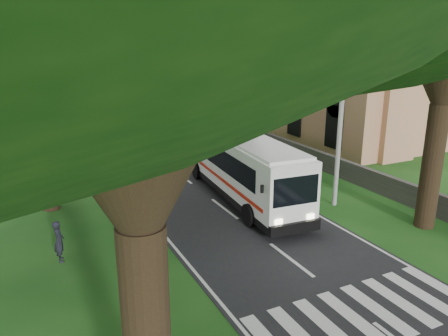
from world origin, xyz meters
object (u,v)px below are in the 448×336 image
pedestrian (59,241)px  church (333,78)px  distant_car_b (80,99)px  distant_car_a (72,109)px  coach_bus (239,163)px  pole_mid (191,88)px  distant_car_c (86,87)px  pole_far (133,73)px  pole_near (340,127)px

pedestrian → church: bearing=-58.6°
church → distant_car_b: bearing=123.2°
distant_car_a → distant_car_b: (2.20, 8.56, 0.04)m
coach_bus → distant_car_a: coach_bus is taller
pole_mid → distant_car_c: 40.09m
distant_car_b → pole_far: bearing=-19.0°
distant_car_c → pole_near: bearing=81.5°
distant_car_a → pedestrian: size_ratio=2.33×
pole_mid → pedestrian: (-13.71, -20.03, -3.33)m
pole_near → pedestrian: bearing=-179.9°
pole_far → distant_car_b: 8.24m
distant_car_b → pedestrian: (-7.41, -44.07, 0.11)m
pole_far → distant_car_b: pole_far is taller
church → coach_bus: bearing=-143.4°
pole_near → distant_car_a: pole_near is taller
pole_near → pedestrian: size_ratio=4.72×
pole_near → distant_car_c: 60.00m
coach_bus → distant_car_c: coach_bus is taller
distant_car_b → distant_car_c: distant_car_b is taller
pole_near → pole_mid: same height
pole_far → distant_car_c: (-3.00, 19.83, -3.47)m
distant_car_c → pole_far: bearing=87.2°
church → distant_car_c: 47.06m
pole_mid → pole_far: 20.00m
pole_mid → distant_car_c: bearing=94.3°
pedestrian → distant_car_b: bearing=-9.0°
pole_mid → coach_bus: (-3.83, -16.48, -2.29)m
church → pole_far: 27.41m
distant_car_a → distant_car_b: size_ratio=0.92×
distant_car_c → pedestrian: bearing=68.5°
pole_mid → distant_car_a: (-8.50, 15.48, -3.48)m
pole_far → distant_car_a: pole_far is taller
church → pole_far: bearing=116.8°
distant_car_a → distant_car_b: distant_car_b is taller
distant_car_a → church: bearing=129.0°
church → coach_bus: 20.39m
pedestrian → coach_bus: bearing=-69.6°
distant_car_a → pedestrian: (-5.21, -35.52, 0.14)m
distant_car_a → distant_car_c: size_ratio=0.84×
pole_near → church: bearing=51.5°
coach_bus → distant_car_b: (-2.47, 40.51, -1.15)m
pole_mid → distant_car_a: 18.00m
distant_car_a → coach_bus: bearing=91.0°
pole_far → distant_car_a: size_ratio=2.02×
church → distant_car_a: (-20.86, 19.94, -4.21)m
pole_mid → distant_car_a: bearing=118.8°
pole_mid → coach_bus: 17.07m
distant_car_c → church: bearing=97.8°
church → coach_bus: size_ratio=1.99×
pole_far → pole_mid: bearing=-90.0°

